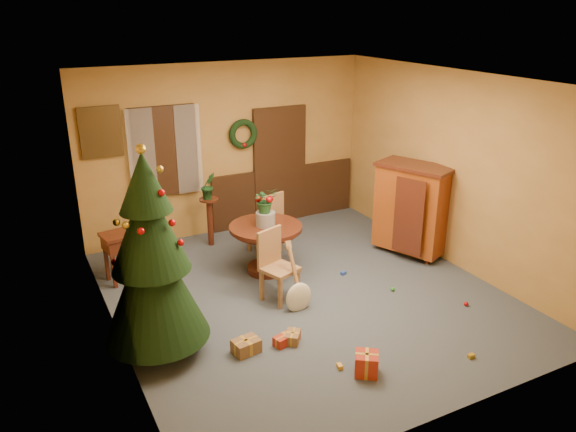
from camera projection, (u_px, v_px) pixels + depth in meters
room_envelope at (241, 167)px, 9.69m from camera, size 5.50×5.50×5.50m
dining_table at (266, 240)px, 8.24m from camera, size 1.07×1.07×0.74m
urn at (266, 219)px, 8.12m from camera, size 0.28×0.28×0.21m
centerpiece_plant at (265, 200)px, 8.02m from camera, size 0.34×0.29×0.37m
chair_near at (275, 263)px, 7.48m from camera, size 0.54×0.54×0.98m
chair_far at (268, 221)px, 8.87m from camera, size 0.55×0.55×1.01m
guitar at (299, 280)px, 7.21m from camera, size 0.49×0.63×0.85m
plant_stand at (210, 216)px, 9.18m from camera, size 0.31×0.31×0.81m
stand_plant at (208, 186)px, 8.99m from camera, size 0.27×0.23×0.44m
christmas_tree at (151, 260)px, 6.08m from camera, size 1.18×1.18×2.44m
writing_desk at (132, 242)px, 8.04m from camera, size 0.88×0.54×0.74m
sideboard at (412, 207)px, 8.77m from camera, size 0.99×1.29×1.47m
gift_a at (246, 346)px, 6.44m from camera, size 0.33×0.26×0.16m
gift_b at (367, 364)px, 6.05m from camera, size 0.34×0.34×0.25m
gift_c at (293, 337)px, 6.64m from camera, size 0.27×0.28×0.13m
gift_d at (287, 339)px, 6.62m from camera, size 0.35×0.22×0.12m
toy_a at (343, 273)px, 8.30m from camera, size 0.09×0.07×0.05m
toy_b at (393, 289)px, 7.82m from camera, size 0.06×0.06×0.06m
toy_c at (340, 366)px, 6.16m from camera, size 0.06×0.09×0.05m
toy_d at (466, 304)px, 7.44m from camera, size 0.06×0.06×0.06m
toy_e at (471, 356)px, 6.34m from camera, size 0.08×0.05×0.05m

